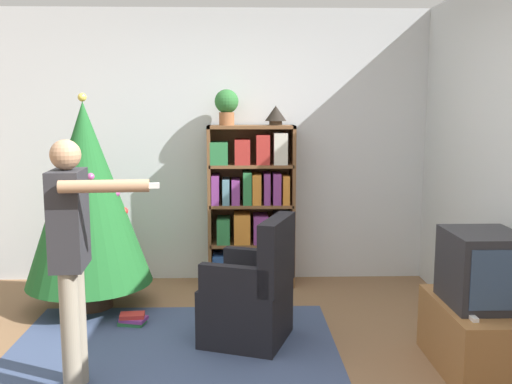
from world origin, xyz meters
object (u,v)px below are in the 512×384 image
(bookshelf, at_px, (251,209))
(table_lamp, at_px, (276,114))
(standing_person, at_px, (72,246))
(armchair, at_px, (252,298))
(potted_plant, at_px, (227,105))
(television, at_px, (482,268))
(christmas_tree, at_px, (86,195))

(bookshelf, distance_m, table_lamp, 0.92)
(standing_person, bearing_deg, bookshelf, 147.83)
(armchair, relative_size, potted_plant, 2.80)
(bookshelf, relative_size, armchair, 1.65)
(standing_person, bearing_deg, armchair, 119.16)
(television, bearing_deg, christmas_tree, 155.74)
(armchair, distance_m, standing_person, 1.39)
(armchair, xyz_separation_m, potted_plant, (-0.20, 1.36, 1.38))
(standing_person, bearing_deg, potted_plant, 153.13)
(christmas_tree, bearing_deg, standing_person, -78.63)
(television, height_order, standing_person, standing_person)
(christmas_tree, bearing_deg, television, -24.26)
(bookshelf, relative_size, potted_plant, 4.61)
(christmas_tree, height_order, potted_plant, potted_plant)
(armchair, relative_size, table_lamp, 4.60)
(television, relative_size, armchair, 0.55)
(armchair, distance_m, potted_plant, 1.95)
(bookshelf, distance_m, television, 2.34)
(armchair, bearing_deg, bookshelf, -161.51)
(bookshelf, xyz_separation_m, christmas_tree, (-1.37, -0.60, 0.24))
(christmas_tree, relative_size, standing_person, 1.19)
(standing_person, relative_size, potted_plant, 4.57)
(bookshelf, relative_size, standing_person, 1.01)
(television, relative_size, table_lamp, 2.53)
(television, bearing_deg, bookshelf, 127.22)
(television, bearing_deg, standing_person, -175.87)
(television, distance_m, potted_plant, 2.69)
(television, xyz_separation_m, armchair, (-1.44, 0.52, -0.36))
(bookshelf, bearing_deg, potted_plant, 176.83)
(television, relative_size, standing_person, 0.34)
(potted_plant, xyz_separation_m, table_lamp, (0.45, -0.00, -0.09))
(standing_person, bearing_deg, television, 89.96)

